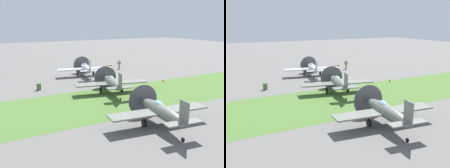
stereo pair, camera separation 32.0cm
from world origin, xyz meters
TOP-DOWN VIEW (x-y plane):
  - ground_plane at (0.00, 0.00)m, footprint 160.00×160.00m
  - grass_verge at (0.00, -10.96)m, footprint 120.00×11.00m
  - airplane_lead at (-2.44, 3.02)m, footprint 9.33×7.44m
  - airplane_wingman at (-3.50, -8.24)m, footprint 9.52×7.60m
  - airplane_trail at (-4.75, -19.47)m, footprint 9.50×7.54m
  - ground_crew_chief at (5.78, 6.11)m, footprint 0.54×0.40m
  - fuel_drum at (-11.41, -2.14)m, footprint 0.60×0.60m
  - supply_crate at (4.73, 8.03)m, footprint 1.17×1.17m
  - runway_marker_cone at (6.42, -6.31)m, footprint 0.36×0.36m

SIDE VIEW (x-z plane):
  - ground_plane at x=0.00m, z-range 0.00..0.00m
  - grass_verge at x=0.00m, z-range 0.00..0.01m
  - runway_marker_cone at x=6.42m, z-range 0.00..0.44m
  - supply_crate at x=4.73m, z-range 0.00..0.64m
  - fuel_drum at x=-11.41m, z-range 0.00..0.90m
  - ground_crew_chief at x=5.78m, z-range 0.05..1.78m
  - airplane_lead at x=-2.44m, z-range -0.27..3.03m
  - airplane_trail at x=-4.75m, z-range -0.27..3.09m
  - airplane_wingman at x=-3.50m, z-range -0.27..3.10m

